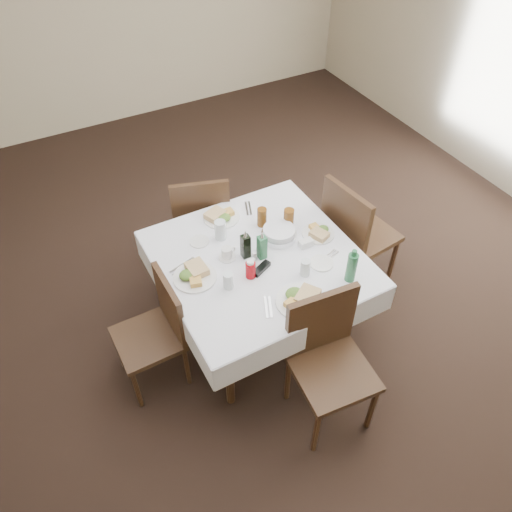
# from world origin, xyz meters

# --- Properties ---
(ground_plane) EXTENTS (7.00, 7.00, 0.00)m
(ground_plane) POSITION_xyz_m (0.00, 0.00, 0.00)
(ground_plane) COLOR black
(room_shell) EXTENTS (6.04, 7.04, 2.80)m
(room_shell) POSITION_xyz_m (0.00, 0.00, 1.71)
(room_shell) COLOR #C1B192
(room_shell) RESTS_ON ground
(dining_table) EXTENTS (1.34, 1.34, 0.76)m
(dining_table) POSITION_xyz_m (-0.09, -0.16, 0.68)
(dining_table) COLOR black
(dining_table) RESTS_ON ground
(chair_north) EXTENTS (0.57, 0.57, 0.95)m
(chair_north) POSITION_xyz_m (-0.16, 0.67, 0.54)
(chair_north) COLOR black
(chair_north) RESTS_ON ground
(chair_south) EXTENTS (0.51, 0.51, 0.98)m
(chair_south) POSITION_xyz_m (-0.01, -0.93, 0.56)
(chair_south) COLOR black
(chair_south) RESTS_ON ground
(chair_east) EXTENTS (0.54, 0.54, 1.02)m
(chair_east) POSITION_xyz_m (0.79, -0.10, 0.58)
(chair_east) COLOR black
(chair_east) RESTS_ON ground
(chair_west) EXTENTS (0.43, 0.43, 0.88)m
(chair_west) POSITION_xyz_m (-0.86, -0.20, 0.50)
(chair_west) COLOR black
(chair_west) RESTS_ON ground
(meal_north) EXTENTS (0.27, 0.27, 0.06)m
(meal_north) POSITION_xyz_m (-0.14, 0.33, 0.79)
(meal_north) COLOR white
(meal_north) RESTS_ON dining_table
(meal_south) EXTENTS (0.30, 0.30, 0.07)m
(meal_south) POSITION_xyz_m (-0.04, -0.64, 0.79)
(meal_south) COLOR white
(meal_south) RESTS_ON dining_table
(meal_east) EXTENTS (0.23, 0.23, 0.05)m
(meal_east) POSITION_xyz_m (0.41, -0.16, 0.78)
(meal_east) COLOR white
(meal_east) RESTS_ON dining_table
(meal_west) EXTENTS (0.29, 0.29, 0.06)m
(meal_west) POSITION_xyz_m (-0.54, -0.13, 0.79)
(meal_west) COLOR white
(meal_west) RESTS_ON dining_table
(side_plate_a) EXTENTS (0.14, 0.14, 0.01)m
(side_plate_a) POSITION_xyz_m (-0.38, 0.17, 0.77)
(side_plate_a) COLOR white
(side_plate_a) RESTS_ON dining_table
(side_plate_b) EXTENTS (0.16, 0.16, 0.01)m
(side_plate_b) POSITION_xyz_m (0.26, -0.42, 0.77)
(side_plate_b) COLOR white
(side_plate_b) RESTS_ON dining_table
(water_n) EXTENTS (0.08, 0.08, 0.15)m
(water_n) POSITION_xyz_m (-0.23, 0.13, 0.84)
(water_n) COLOR silver
(water_n) RESTS_ON dining_table
(water_s) EXTENTS (0.07, 0.07, 0.12)m
(water_s) POSITION_xyz_m (0.11, -0.45, 0.82)
(water_s) COLOR silver
(water_s) RESTS_ON dining_table
(water_e) EXTENTS (0.07, 0.07, 0.13)m
(water_e) POSITION_xyz_m (0.26, 0.01, 0.83)
(water_e) COLOR silver
(water_e) RESTS_ON dining_table
(water_w) EXTENTS (0.07, 0.07, 0.12)m
(water_w) POSITION_xyz_m (-0.38, -0.31, 0.82)
(water_w) COLOR silver
(water_w) RESTS_ON dining_table
(iced_tea_a) EXTENTS (0.07, 0.07, 0.15)m
(iced_tea_a) POSITION_xyz_m (0.10, 0.12, 0.84)
(iced_tea_a) COLOR brown
(iced_tea_a) RESTS_ON dining_table
(iced_tea_b) EXTENTS (0.07, 0.07, 0.16)m
(iced_tea_b) POSITION_xyz_m (0.26, 0.01, 0.84)
(iced_tea_b) COLOR brown
(iced_tea_b) RESTS_ON dining_table
(bread_basket) EXTENTS (0.25, 0.25, 0.08)m
(bread_basket) POSITION_xyz_m (0.14, -0.06, 0.80)
(bread_basket) COLOR silver
(bread_basket) RESTS_ON dining_table
(oil_cruet_dark) EXTENTS (0.06, 0.06, 0.23)m
(oil_cruet_dark) POSITION_xyz_m (-0.16, -0.11, 0.86)
(oil_cruet_dark) COLOR black
(oil_cruet_dark) RESTS_ON dining_table
(oil_cruet_green) EXTENTS (0.06, 0.06, 0.23)m
(oil_cruet_green) POSITION_xyz_m (-0.06, -0.17, 0.86)
(oil_cruet_green) COLOR #2A7043
(oil_cruet_green) RESTS_ON dining_table
(ketchup_bottle) EXTENTS (0.07, 0.07, 0.14)m
(ketchup_bottle) POSITION_xyz_m (-0.22, -0.30, 0.83)
(ketchup_bottle) COLOR #B5020B
(ketchup_bottle) RESTS_ON dining_table
(salt_shaker) EXTENTS (0.03, 0.03, 0.07)m
(salt_shaker) POSITION_xyz_m (-0.12, -0.17, 0.80)
(salt_shaker) COLOR white
(salt_shaker) RESTS_ON dining_table
(pepper_shaker) EXTENTS (0.03, 0.03, 0.07)m
(pepper_shaker) POSITION_xyz_m (-0.16, -0.23, 0.80)
(pepper_shaker) COLOR #382B18
(pepper_shaker) RESTS_ON dining_table
(coffee_mug) EXTENTS (0.13, 0.12, 0.09)m
(coffee_mug) POSITION_xyz_m (-0.27, -0.07, 0.80)
(coffee_mug) COLOR white
(coffee_mug) RESTS_ON dining_table
(sunglasses) EXTENTS (0.16, 0.11, 0.03)m
(sunglasses) POSITION_xyz_m (-0.13, -0.28, 0.78)
(sunglasses) COLOR black
(sunglasses) RESTS_ON dining_table
(green_bottle) EXTENTS (0.07, 0.07, 0.26)m
(green_bottle) POSITION_xyz_m (0.34, -0.62, 0.88)
(green_bottle) COLOR #2A7043
(green_bottle) RESTS_ON dining_table
(sugar_caddy) EXTENTS (0.10, 0.06, 0.05)m
(sugar_caddy) POSITION_xyz_m (0.26, -0.22, 0.79)
(sugar_caddy) COLOR white
(sugar_caddy) RESTS_ON dining_table
(cutlery_n) EXTENTS (0.10, 0.17, 0.01)m
(cutlery_n) POSITION_xyz_m (0.10, 0.33, 0.77)
(cutlery_n) COLOR silver
(cutlery_n) RESTS_ON dining_table
(cutlery_s) EXTENTS (0.11, 0.17, 0.01)m
(cutlery_s) POSITION_xyz_m (-0.24, -0.58, 0.77)
(cutlery_s) COLOR silver
(cutlery_s) RESTS_ON dining_table
(cutlery_e) EXTENTS (0.18, 0.09, 0.01)m
(cutlery_e) POSITION_xyz_m (0.34, -0.39, 0.77)
(cutlery_e) COLOR silver
(cutlery_e) RESTS_ON dining_table
(cutlery_w) EXTENTS (0.21, 0.10, 0.01)m
(cutlery_w) POSITION_xyz_m (-0.57, -0.01, 0.77)
(cutlery_w) COLOR silver
(cutlery_w) RESTS_ON dining_table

